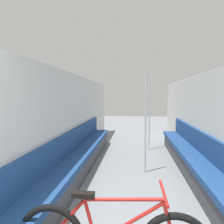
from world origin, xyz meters
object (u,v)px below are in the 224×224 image
at_px(bench_seat_row_left, 78,160).
at_px(grab_pole_near, 145,125).
at_px(grab_pole_far, 149,116).
at_px(bench_seat_row_right, 197,164).

height_order(bench_seat_row_left, grab_pole_near, grab_pole_near).
xyz_separation_m(bench_seat_row_left, grab_pole_far, (1.58, 2.05, 0.71)).
distance_m(grab_pole_near, grab_pole_far, 1.80).
relative_size(bench_seat_row_right, grab_pole_far, 2.61).
height_order(bench_seat_row_right, grab_pole_near, grab_pole_near).
bearing_deg(bench_seat_row_right, grab_pole_far, 110.56).
bearing_deg(bench_seat_row_left, grab_pole_near, 10.88).
bearing_deg(grab_pole_near, bench_seat_row_left, -169.12).
bearing_deg(grab_pole_near, grab_pole_far, 83.62).
bearing_deg(grab_pole_far, bench_seat_row_right, -69.44).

